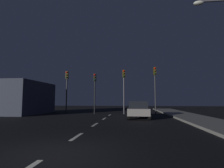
{
  "coord_description": "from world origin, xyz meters",
  "views": [
    {
      "loc": [
        2.34,
        -4.87,
        1.52
      ],
      "look_at": [
        0.06,
        15.62,
        3.46
      ],
      "focal_mm": 28.39,
      "sensor_mm": 36.0,
      "label": 1
    }
  ],
  "objects_px": {
    "traffic_signal_center_right": "(124,83)",
    "car_stopped_ahead": "(138,109)",
    "traffic_signal_far_left": "(67,84)",
    "traffic_signal_far_right": "(155,81)",
    "traffic_signal_center_left": "(95,85)"
  },
  "relations": [
    {
      "from": "traffic_signal_center_right",
      "to": "car_stopped_ahead",
      "type": "relative_size",
      "value": 1.16
    },
    {
      "from": "traffic_signal_far_left",
      "to": "traffic_signal_center_right",
      "type": "height_order",
      "value": "traffic_signal_center_right"
    },
    {
      "from": "traffic_signal_far_left",
      "to": "traffic_signal_center_right",
      "type": "relative_size",
      "value": 0.99
    },
    {
      "from": "traffic_signal_far_left",
      "to": "traffic_signal_center_right",
      "type": "distance_m",
      "value": 6.77
    },
    {
      "from": "car_stopped_ahead",
      "to": "traffic_signal_center_right",
      "type": "bearing_deg",
      "value": 108.58
    },
    {
      "from": "traffic_signal_center_right",
      "to": "traffic_signal_far_right",
      "type": "xyz_separation_m",
      "value": [
        3.5,
        0.0,
        0.15
      ]
    },
    {
      "from": "traffic_signal_center_right",
      "to": "traffic_signal_far_left",
      "type": "bearing_deg",
      "value": -180.0
    },
    {
      "from": "traffic_signal_center_right",
      "to": "traffic_signal_far_right",
      "type": "relative_size",
      "value": 0.95
    },
    {
      "from": "traffic_signal_far_left",
      "to": "car_stopped_ahead",
      "type": "distance_m",
      "value": 9.67
    },
    {
      "from": "traffic_signal_center_left",
      "to": "traffic_signal_center_right",
      "type": "relative_size",
      "value": 0.92
    },
    {
      "from": "traffic_signal_center_right",
      "to": "car_stopped_ahead",
      "type": "bearing_deg",
      "value": -71.42
    },
    {
      "from": "traffic_signal_center_left",
      "to": "traffic_signal_far_right",
      "type": "bearing_deg",
      "value": 0.01
    },
    {
      "from": "traffic_signal_center_right",
      "to": "traffic_signal_center_left",
      "type": "bearing_deg",
      "value": -179.99
    },
    {
      "from": "traffic_signal_far_left",
      "to": "traffic_signal_center_left",
      "type": "distance_m",
      "value": 3.39
    },
    {
      "from": "traffic_signal_center_left",
      "to": "traffic_signal_center_right",
      "type": "height_order",
      "value": "traffic_signal_center_right"
    }
  ]
}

